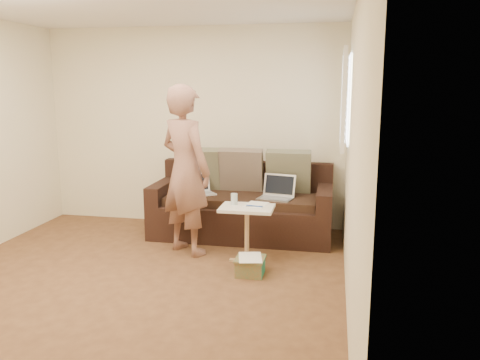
# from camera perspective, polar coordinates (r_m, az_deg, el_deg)

# --- Properties ---
(floor) EXTENTS (4.50, 4.50, 0.00)m
(floor) POSITION_cam_1_polar(r_m,az_deg,el_deg) (4.78, -13.01, -12.09)
(floor) COLOR #4F321D
(floor) RESTS_ON ground
(wall_back) EXTENTS (4.00, 0.00, 4.00)m
(wall_back) POSITION_cam_1_polar(r_m,az_deg,el_deg) (6.54, -5.51, 6.15)
(wall_back) COLOR beige
(wall_back) RESTS_ON ground
(wall_right) EXTENTS (0.00, 4.50, 4.50)m
(wall_right) POSITION_cam_1_polar(r_m,az_deg,el_deg) (4.04, 13.07, 2.87)
(wall_right) COLOR beige
(wall_right) RESTS_ON ground
(window_blinds) EXTENTS (0.12, 0.88, 1.08)m
(window_blinds) POSITION_cam_1_polar(r_m,az_deg,el_deg) (5.50, 12.21, 9.21)
(window_blinds) COLOR white
(window_blinds) RESTS_ON wall_right
(sofa) EXTENTS (2.20, 0.95, 0.85)m
(sofa) POSITION_cam_1_polar(r_m,az_deg,el_deg) (6.04, 0.24, -2.62)
(sofa) COLOR black
(sofa) RESTS_ON ground
(pillow_left) EXTENTS (0.55, 0.29, 0.57)m
(pillow_left) POSITION_cam_1_polar(r_m,az_deg,el_deg) (6.30, -4.79, 1.30)
(pillow_left) COLOR #606147
(pillow_left) RESTS_ON sofa
(pillow_mid) EXTENTS (0.55, 0.27, 0.57)m
(pillow_mid) POSITION_cam_1_polar(r_m,az_deg,el_deg) (6.18, 0.15, 1.15)
(pillow_mid) COLOR brown
(pillow_mid) RESTS_ON sofa
(pillow_right) EXTENTS (0.55, 0.28, 0.57)m
(pillow_right) POSITION_cam_1_polar(r_m,az_deg,el_deg) (6.11, 5.70, 0.97)
(pillow_right) COLOR #606147
(pillow_right) RESTS_ON sofa
(laptop_silver) EXTENTS (0.45, 0.36, 0.26)m
(laptop_silver) POSITION_cam_1_polar(r_m,az_deg,el_deg) (5.81, 4.16, -2.24)
(laptop_silver) COLOR #B7BABC
(laptop_silver) RESTS_ON sofa
(laptop_white) EXTENTS (0.43, 0.42, 0.25)m
(laptop_white) POSITION_cam_1_polar(r_m,az_deg,el_deg) (6.05, -4.69, -1.72)
(laptop_white) COLOR white
(laptop_white) RESTS_ON sofa
(person) EXTENTS (0.82, 0.75, 1.87)m
(person) POSITION_cam_1_polar(r_m,az_deg,el_deg) (5.37, -6.39, 1.14)
(person) COLOR brown
(person) RESTS_ON ground
(side_table) EXTENTS (0.55, 0.39, 0.61)m
(side_table) POSITION_cam_1_polar(r_m,az_deg,el_deg) (5.17, 0.81, -6.41)
(side_table) COLOR silver
(side_table) RESTS_ON ground
(drinking_glass) EXTENTS (0.07, 0.07, 0.12)m
(drinking_glass) POSITION_cam_1_polar(r_m,az_deg,el_deg) (5.15, -0.68, -2.25)
(drinking_glass) COLOR silver
(drinking_glass) RESTS_ON side_table
(scissors) EXTENTS (0.20, 0.14, 0.02)m
(scissors) POSITION_cam_1_polar(r_m,az_deg,el_deg) (5.07, 1.68, -3.08)
(scissors) COLOR silver
(scissors) RESTS_ON side_table
(paper_on_table) EXTENTS (0.25, 0.33, 0.00)m
(paper_on_table) POSITION_cam_1_polar(r_m,az_deg,el_deg) (5.15, 1.89, -2.91)
(paper_on_table) COLOR white
(paper_on_table) RESTS_ON side_table
(striped_box) EXTENTS (0.29, 0.29, 0.18)m
(striped_box) POSITION_cam_1_polar(r_m,az_deg,el_deg) (4.91, 1.20, -10.01)
(striped_box) COLOR #B7501B
(striped_box) RESTS_ON ground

